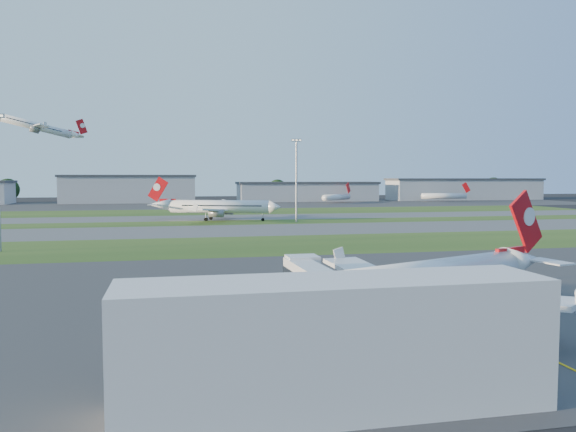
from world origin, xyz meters
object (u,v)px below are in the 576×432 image
object	(u,v)px
jet_bridge	(332,293)
airliner_taxiing	(219,207)
airliner_parked	(417,281)
mini_jet_near	(337,197)
mini_jet_far	(444,196)
light_mast_centre	(296,175)

from	to	relation	value
jet_bridge	airliner_taxiing	size ratio (longest dim) A/B	0.69
airliner_parked	mini_jet_near	xyz separation A→B (m)	(64.47, 238.41, -0.65)
mini_jet_near	mini_jet_far	world-z (taller)	same
jet_bridge	mini_jet_near	size ratio (longest dim) A/B	1.23
light_mast_centre	airliner_taxiing	bearing A→B (deg)	154.19
airliner_taxiing	jet_bridge	bearing A→B (deg)	109.12
airliner_parked	mini_jet_near	bearing A→B (deg)	52.38
jet_bridge	light_mast_centre	bearing A→B (deg)	78.62
airliner_parked	mini_jet_near	world-z (taller)	airliner_parked
light_mast_centre	mini_jet_far	bearing A→B (deg)	47.35
airliner_parked	light_mast_centre	world-z (taller)	light_mast_centre
jet_bridge	airliner_parked	xyz separation A→B (m)	(9.72, 3.81, -0.07)
airliner_parked	light_mast_centre	size ratio (longest dim) A/B	1.31
airliner_taxiing	mini_jet_far	world-z (taller)	airliner_taxiing
airliner_taxiing	mini_jet_near	distance (m)	129.92
light_mast_centre	jet_bridge	bearing A→B (deg)	-101.38
airliner_taxiing	mini_jet_near	bearing A→B (deg)	-104.13
mini_jet_near	airliner_parked	bearing A→B (deg)	-148.80
jet_bridge	mini_jet_far	size ratio (longest dim) A/B	0.94
mini_jet_near	mini_jet_far	size ratio (longest dim) A/B	0.77
jet_bridge	airliner_taxiing	bearing A→B (deg)	89.30
airliner_taxiing	mini_jet_near	xyz separation A→B (m)	(72.55, 107.77, -1.15)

